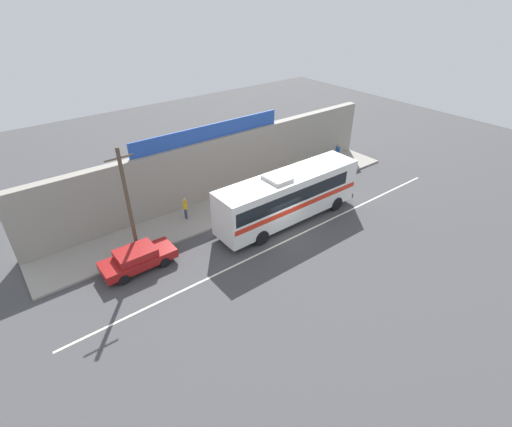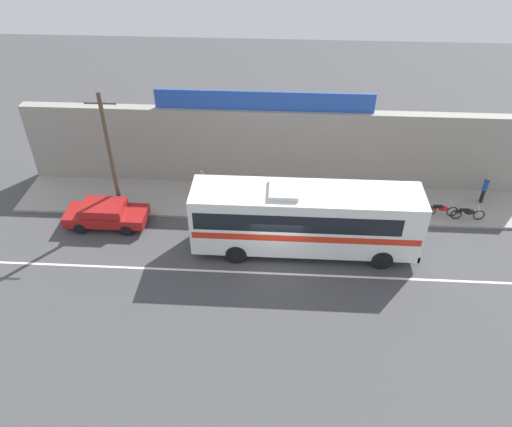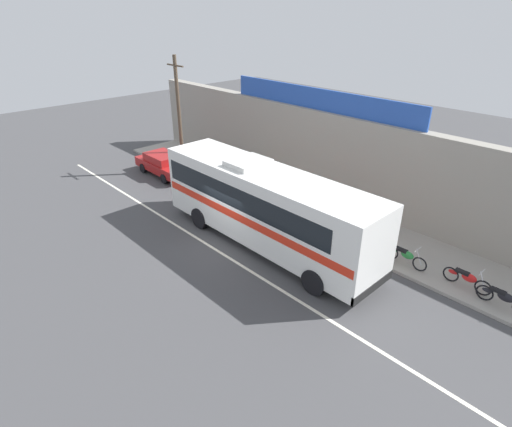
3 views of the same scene
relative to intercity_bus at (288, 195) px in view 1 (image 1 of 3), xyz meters
name	(u,v)px [view 1 (image 1 of 3)]	position (x,y,z in m)	size (l,w,h in m)	color
ground_plane	(283,233)	(-1.31, -1.14, -2.07)	(70.00, 70.00, 0.00)	#444447
sidewalk_slab	(239,202)	(-1.31, 4.06, -2.00)	(30.00, 3.60, 0.14)	gray
storefront_facade	(223,166)	(-1.31, 6.21, 0.33)	(30.00, 0.70, 4.80)	gray
storefront_billboard	(209,132)	(-2.29, 6.21, 3.28)	(12.27, 0.12, 1.10)	#234CAD
road_center_stripe	(291,238)	(-1.31, -1.94, -2.06)	(30.00, 0.14, 0.01)	silver
intercity_bus	(288,195)	(0.00, 0.00, 0.00)	(11.21, 2.67, 3.78)	white
parked_car	(138,258)	(-10.61, 1.42, -1.33)	(4.36, 1.87, 1.37)	maroon
utility_pole	(128,203)	(-10.16, 2.57, 1.76)	(1.60, 0.22, 7.10)	brown
motorcycle_black	(311,178)	(5.33, 2.92, -1.50)	(1.88, 0.56, 0.94)	black
motorcycle_orange	(341,167)	(9.09, 2.89, -1.50)	(1.85, 0.56, 0.94)	black
motorcycle_blue	(329,170)	(7.73, 3.14, -1.50)	(1.82, 0.56, 0.94)	black
pedestrian_far_left	(268,184)	(1.05, 3.44, -0.94)	(0.30, 0.48, 1.69)	black
pedestrian_by_curb	(185,207)	(-5.75, 4.42, -0.95)	(0.30, 0.48, 1.67)	navy
pedestrian_near_shop	(337,151)	(10.40, 4.62, -0.92)	(0.30, 0.48, 1.72)	black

